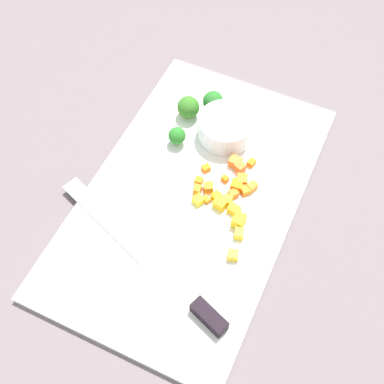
% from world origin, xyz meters
% --- Properties ---
extents(ground_plane, '(4.00, 4.00, 0.00)m').
position_xyz_m(ground_plane, '(0.00, 0.00, 0.00)').
color(ground_plane, slate).
extents(cutting_board, '(0.53, 0.32, 0.01)m').
position_xyz_m(cutting_board, '(0.00, 0.00, 0.01)').
color(cutting_board, white).
rests_on(cutting_board, ground_plane).
extents(prep_bowl, '(0.09, 0.09, 0.04)m').
position_xyz_m(prep_bowl, '(0.13, -0.00, 0.03)').
color(prep_bowl, white).
rests_on(prep_bowl, cutting_board).
extents(chef_knife, '(0.14, 0.33, 0.02)m').
position_xyz_m(chef_knife, '(-0.14, -0.03, 0.02)').
color(chef_knife, silver).
rests_on(chef_knife, cutting_board).
extents(carrot_dice_0, '(0.01, 0.01, 0.01)m').
position_xyz_m(carrot_dice_0, '(0.03, -0.00, 0.02)').
color(carrot_dice_0, orange).
rests_on(carrot_dice_0, cutting_board).
extents(carrot_dice_1, '(0.02, 0.02, 0.01)m').
position_xyz_m(carrot_dice_1, '(0.05, -0.08, 0.02)').
color(carrot_dice_1, orange).
rests_on(carrot_dice_1, cutting_board).
extents(carrot_dice_2, '(0.02, 0.02, 0.02)m').
position_xyz_m(carrot_dice_2, '(0.08, -0.04, 0.02)').
color(carrot_dice_2, orange).
rests_on(carrot_dice_2, cutting_board).
extents(carrot_dice_3, '(0.02, 0.02, 0.01)m').
position_xyz_m(carrot_dice_3, '(0.03, -0.06, 0.02)').
color(carrot_dice_3, orange).
rests_on(carrot_dice_3, cutting_board).
extents(carrot_dice_4, '(0.02, 0.02, 0.02)m').
position_xyz_m(carrot_dice_4, '(0.08, -0.05, 0.02)').
color(carrot_dice_4, orange).
rests_on(carrot_dice_4, cutting_board).
extents(carrot_dice_5, '(0.02, 0.02, 0.02)m').
position_xyz_m(carrot_dice_5, '(0.04, -0.06, 0.02)').
color(carrot_dice_5, orange).
rests_on(carrot_dice_5, cutting_board).
extents(carrot_dice_6, '(0.01, 0.01, 0.01)m').
position_xyz_m(carrot_dice_6, '(0.00, -0.03, 0.02)').
color(carrot_dice_6, orange).
rests_on(carrot_dice_6, cutting_board).
extents(carrot_dice_7, '(0.02, 0.02, 0.01)m').
position_xyz_m(carrot_dice_7, '(0.05, 0.00, 0.02)').
color(carrot_dice_7, orange).
rests_on(carrot_dice_7, cutting_board).
extents(carrot_dice_8, '(0.02, 0.01, 0.01)m').
position_xyz_m(carrot_dice_8, '(0.10, -0.06, 0.02)').
color(carrot_dice_8, orange).
rests_on(carrot_dice_8, cutting_board).
extents(carrot_dice_9, '(0.02, 0.02, 0.01)m').
position_xyz_m(carrot_dice_9, '(0.02, -0.02, 0.02)').
color(carrot_dice_9, orange).
rests_on(carrot_dice_9, cutting_board).
extents(carrot_dice_10, '(0.01, 0.01, 0.01)m').
position_xyz_m(carrot_dice_10, '(0.05, -0.04, 0.02)').
color(carrot_dice_10, orange).
rests_on(carrot_dice_10, cutting_board).
extents(carrot_dice_11, '(0.02, 0.02, 0.02)m').
position_xyz_m(carrot_dice_11, '(0.06, -0.06, 0.02)').
color(carrot_dice_11, orange).
rests_on(carrot_dice_11, cutting_board).
extents(carrot_dice_12, '(0.01, 0.01, 0.01)m').
position_xyz_m(carrot_dice_12, '(0.01, -0.01, 0.02)').
color(carrot_dice_12, orange).
rests_on(carrot_dice_12, cutting_board).
extents(carrot_dice_13, '(0.02, 0.02, 0.01)m').
position_xyz_m(carrot_dice_13, '(0.04, -0.07, 0.02)').
color(carrot_dice_13, orange).
rests_on(carrot_dice_13, cutting_board).
extents(pepper_dice_0, '(0.02, 0.02, 0.02)m').
position_xyz_m(pepper_dice_0, '(-0.00, -0.05, 0.02)').
color(pepper_dice_0, yellow).
rests_on(pepper_dice_0, cutting_board).
extents(pepper_dice_1, '(0.02, 0.02, 0.01)m').
position_xyz_m(pepper_dice_1, '(-0.01, -0.01, 0.02)').
color(pepper_dice_1, yellow).
rests_on(pepper_dice_1, cutting_board).
extents(pepper_dice_2, '(0.02, 0.02, 0.01)m').
position_xyz_m(pepper_dice_2, '(-0.07, -0.10, 0.02)').
color(pepper_dice_2, yellow).
rests_on(pepper_dice_2, cutting_board).
extents(pepper_dice_3, '(0.02, 0.02, 0.02)m').
position_xyz_m(pepper_dice_3, '(-0.02, -0.09, 0.02)').
color(pepper_dice_3, yellow).
rests_on(pepper_dice_3, cutting_board).
extents(pepper_dice_4, '(0.02, 0.02, 0.02)m').
position_xyz_m(pepper_dice_4, '(-0.04, -0.09, 0.02)').
color(pepper_dice_4, yellow).
rests_on(pepper_dice_4, cutting_board).
extents(pepper_dice_5, '(0.02, 0.02, 0.01)m').
position_xyz_m(pepper_dice_5, '(-0.00, -0.07, 0.02)').
color(pepper_dice_5, yellow).
rests_on(pepper_dice_5, cutting_board).
extents(pepper_dice_6, '(0.02, 0.02, 0.01)m').
position_xyz_m(pepper_dice_6, '(0.01, -0.04, 0.02)').
color(pepper_dice_6, yellow).
rests_on(pepper_dice_6, cutting_board).
extents(pepper_dice_7, '(0.01, 0.01, 0.01)m').
position_xyz_m(pepper_dice_7, '(0.01, -0.06, 0.02)').
color(pepper_dice_7, yellow).
rests_on(pepper_dice_7, cutting_board).
extents(broccoli_floret_0, '(0.04, 0.04, 0.04)m').
position_xyz_m(broccoli_floret_0, '(0.15, 0.07, 0.03)').
color(broccoli_floret_0, '#95AD6C').
rests_on(broccoli_floret_0, cutting_board).
extents(broccoli_floret_1, '(0.04, 0.04, 0.04)m').
position_xyz_m(broccoli_floret_1, '(0.18, 0.04, 0.03)').
color(broccoli_floret_1, '#8DBA57').
rests_on(broccoli_floret_1, cutting_board).
extents(broccoli_floret_2, '(0.03, 0.03, 0.03)m').
position_xyz_m(broccoli_floret_2, '(0.08, 0.07, 0.03)').
color(broccoli_floret_2, '#8CAF69').
rests_on(broccoli_floret_2, cutting_board).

